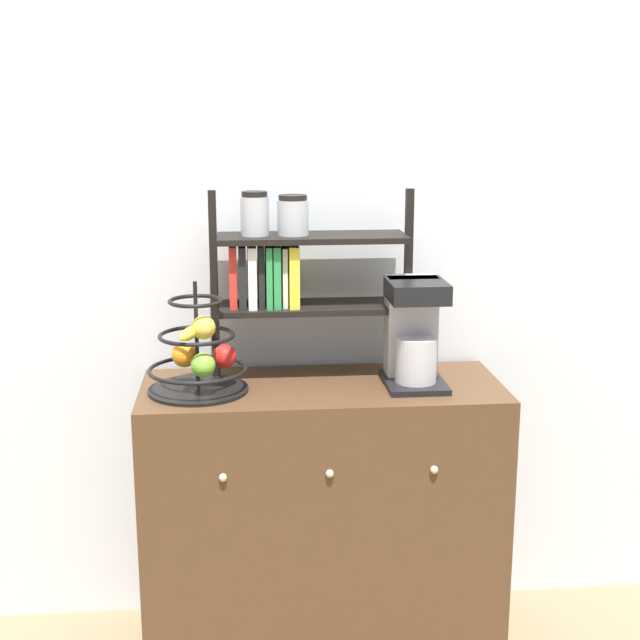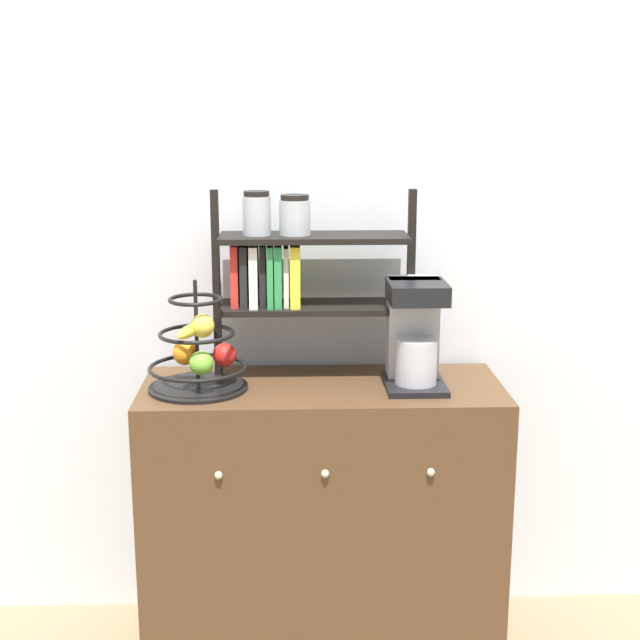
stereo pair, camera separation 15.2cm
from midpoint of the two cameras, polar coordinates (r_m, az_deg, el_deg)
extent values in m
cube|color=silver|center=(2.91, 1.44, 5.36)|extent=(7.00, 0.05, 2.60)
cube|color=#4C331E|center=(2.90, 1.67, -12.51)|extent=(1.11, 0.45, 0.88)
sphere|color=#B2AD8C|center=(2.59, -4.83, -9.89)|extent=(0.02, 0.02, 0.02)
sphere|color=#B2AD8C|center=(2.59, 2.03, -9.83)|extent=(0.02, 0.02, 0.02)
sphere|color=#B2AD8C|center=(2.63, 8.77, -9.63)|extent=(0.02, 0.02, 0.02)
cube|color=black|center=(2.75, 7.64, -4.08)|extent=(0.18, 0.24, 0.02)
cube|color=#B7B7BC|center=(2.77, 7.52, -0.43)|extent=(0.15, 0.10, 0.31)
cylinder|color=#B7B7BC|center=(2.70, 7.76, -2.64)|extent=(0.13, 0.13, 0.14)
cube|color=black|center=(2.66, 7.87, 1.79)|extent=(0.17, 0.19, 0.06)
cylinder|color=black|center=(2.71, -6.21, -4.33)|extent=(0.30, 0.30, 0.01)
cylinder|color=black|center=(2.67, -6.30, -0.89)|extent=(0.01, 0.01, 0.33)
torus|color=black|center=(2.70, -6.24, -3.04)|extent=(0.30, 0.30, 0.01)
torus|color=black|center=(2.67, -6.30, -0.89)|extent=(0.23, 0.23, 0.01)
torus|color=black|center=(2.65, -6.36, 1.30)|extent=(0.16, 0.16, 0.01)
sphere|color=red|center=(2.69, -4.54, -2.25)|extent=(0.07, 0.07, 0.07)
sphere|color=#6BAD33|center=(2.61, -5.95, -2.78)|extent=(0.07, 0.07, 0.07)
sphere|color=orange|center=(2.72, -7.06, -2.10)|extent=(0.08, 0.08, 0.08)
ellipsoid|color=yellow|center=(2.61, -6.69, -0.71)|extent=(0.08, 0.15, 0.04)
sphere|color=gold|center=(2.61, -5.88, -0.39)|extent=(0.07, 0.07, 0.07)
cube|color=black|center=(2.76, -5.08, 2.21)|extent=(0.02, 0.02, 0.59)
cube|color=black|center=(2.80, 7.37, 2.28)|extent=(0.02, 0.02, 0.59)
cube|color=black|center=(2.78, 1.17, 0.83)|extent=(0.58, 0.20, 0.02)
cube|color=black|center=(2.74, 1.20, 5.29)|extent=(0.58, 0.20, 0.02)
cube|color=red|center=(2.76, -3.88, 2.90)|extent=(0.02, 0.13, 0.19)
cube|color=black|center=(2.75, -3.30, 2.91)|extent=(0.02, 0.15, 0.19)
cube|color=white|center=(2.75, -2.68, 2.91)|extent=(0.03, 0.16, 0.19)
cube|color=black|center=(2.75, -2.09, 2.92)|extent=(0.02, 0.12, 0.19)
cube|color=#2D8C47|center=(2.75, -1.62, 2.92)|extent=(0.02, 0.16, 0.19)
cube|color=#2D8C47|center=(2.75, -1.11, 2.93)|extent=(0.02, 0.16, 0.19)
cube|color=white|center=(2.75, -0.60, 2.86)|extent=(0.02, 0.12, 0.18)
cube|color=yellow|center=(2.76, -0.04, 2.93)|extent=(0.03, 0.16, 0.19)
cylinder|color=#ADB2B7|center=(2.73, -2.47, 6.68)|extent=(0.09, 0.09, 0.12)
cylinder|color=black|center=(2.72, -2.49, 8.08)|extent=(0.08, 0.08, 0.02)
cylinder|color=#ADB2B7|center=(2.73, -0.02, 6.57)|extent=(0.10, 0.10, 0.11)
cylinder|color=black|center=(2.72, -0.02, 7.85)|extent=(0.09, 0.09, 0.02)
camera|label=1|loc=(0.08, -88.38, 0.38)|focal=50.00mm
camera|label=2|loc=(0.08, 91.62, -0.38)|focal=50.00mm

